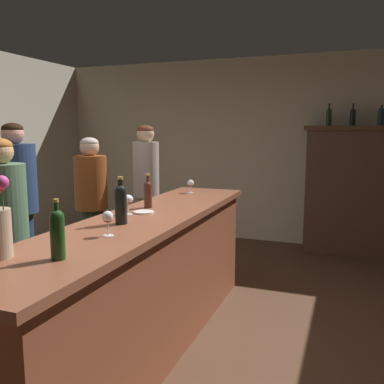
% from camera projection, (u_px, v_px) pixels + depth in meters
% --- Properties ---
extents(floor, '(8.70, 8.70, 0.00)m').
position_uv_depth(floor, '(127.00, 339.00, 3.29)').
color(floor, '#523524').
rests_on(floor, ground).
extents(wall_back, '(5.74, 0.12, 2.67)m').
position_uv_depth(wall_back, '(238.00, 150.00, 6.25)').
color(wall_back, beige).
rests_on(wall_back, ground).
extents(bar_counter, '(0.67, 3.13, 1.02)m').
position_uv_depth(bar_counter, '(144.00, 285.00, 3.05)').
color(bar_counter, brown).
rests_on(bar_counter, ground).
extents(display_cabinet, '(1.17, 0.43, 1.69)m').
position_uv_depth(display_cabinet, '(349.00, 188.00, 5.48)').
color(display_cabinet, '#4E3428').
rests_on(display_cabinet, ground).
extents(wine_bottle_rose, '(0.06, 0.06, 0.27)m').
position_uv_depth(wine_bottle_rose, '(148.00, 193.00, 3.31)').
color(wine_bottle_rose, '#4E271A').
rests_on(wine_bottle_rose, bar_counter).
extents(wine_bottle_syrah, '(0.08, 0.08, 0.31)m').
position_uv_depth(wine_bottle_syrah, '(121.00, 202.00, 2.73)').
color(wine_bottle_syrah, black).
rests_on(wine_bottle_syrah, bar_counter).
extents(wine_bottle_pinot, '(0.07, 0.07, 0.29)m').
position_uv_depth(wine_bottle_pinot, '(57.00, 232.00, 1.98)').
color(wine_bottle_pinot, '#193F17').
rests_on(wine_bottle_pinot, bar_counter).
extents(wine_glass_front, '(0.07, 0.07, 0.13)m').
position_uv_depth(wine_glass_front, '(191.00, 184.00, 4.11)').
color(wine_glass_front, white).
rests_on(wine_glass_front, bar_counter).
extents(wine_glass_mid, '(0.08, 0.08, 0.15)m').
position_uv_depth(wine_glass_mid, '(128.00, 200.00, 3.04)').
color(wine_glass_mid, white).
rests_on(wine_glass_mid, bar_counter).
extents(wine_glass_rear, '(0.07, 0.07, 0.15)m').
position_uv_depth(wine_glass_rear, '(108.00, 218.00, 2.42)').
color(wine_glass_rear, white).
rests_on(wine_glass_rear, bar_counter).
extents(cheese_plate, '(0.15, 0.15, 0.01)m').
position_uv_depth(cheese_plate, '(144.00, 212.00, 3.12)').
color(cheese_plate, white).
rests_on(cheese_plate, bar_counter).
extents(display_bottle_left, '(0.07, 0.07, 0.29)m').
position_uv_depth(display_bottle_left, '(329.00, 116.00, 5.44)').
color(display_bottle_left, '#1A351C').
rests_on(display_bottle_left, display_cabinet).
extents(display_bottle_midleft, '(0.07, 0.07, 0.28)m').
position_uv_depth(display_bottle_midleft, '(353.00, 116.00, 5.34)').
color(display_bottle_midleft, black).
rests_on(display_bottle_midleft, display_cabinet).
extents(display_bottle_center, '(0.08, 0.08, 0.28)m').
position_uv_depth(display_bottle_center, '(381.00, 116.00, 5.23)').
color(display_bottle_center, '#1C2D31').
rests_on(display_bottle_center, display_cabinet).
extents(patron_tall, '(0.35, 0.35, 1.55)m').
position_uv_depth(patron_tall, '(91.00, 201.00, 4.60)').
color(patron_tall, '#273626').
rests_on(patron_tall, ground).
extents(patron_near_entrance, '(0.39, 0.39, 1.70)m').
position_uv_depth(patron_near_entrance, '(17.00, 205.00, 3.96)').
color(patron_near_entrance, '#1A2B44').
rests_on(patron_near_entrance, ground).
extents(patron_in_grey, '(0.30, 0.30, 1.69)m').
position_uv_depth(patron_in_grey, '(146.00, 189.00, 4.91)').
color(patron_in_grey, gray).
rests_on(patron_in_grey, ground).
extents(patron_by_cabinet, '(0.37, 0.37, 1.57)m').
position_uv_depth(patron_by_cabinet, '(4.00, 229.00, 3.27)').
color(patron_by_cabinet, '#312F35').
rests_on(patron_by_cabinet, ground).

